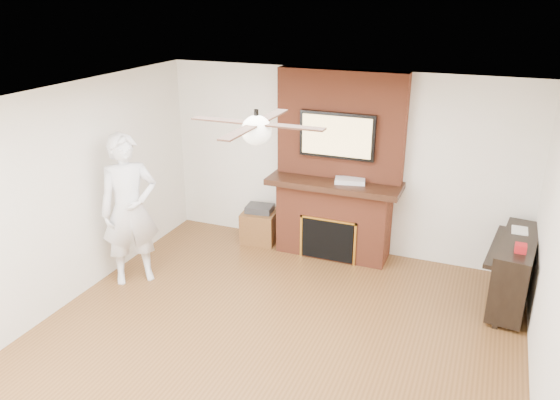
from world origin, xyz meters
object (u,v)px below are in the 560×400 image
at_px(piano, 514,270).
at_px(fireplace, 336,185).
at_px(side_table, 260,225).
at_px(person, 130,210).

bearing_deg(piano, fireplace, 173.32).
relative_size(side_table, piano, 0.42).
relative_size(fireplace, side_table, 4.53).
relative_size(person, piano, 1.45).
bearing_deg(person, side_table, 15.44).
height_order(person, side_table, person).
xyz_separation_m(fireplace, piano, (2.30, -0.55, -0.55)).
distance_m(side_table, piano, 3.44).
height_order(side_table, piano, piano).
height_order(person, piano, person).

